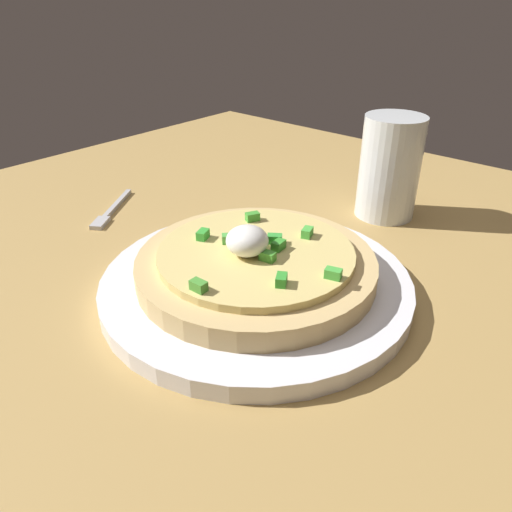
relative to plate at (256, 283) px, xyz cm
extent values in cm
cube|color=#A9864A|center=(-3.38, 7.05, -1.82)|extent=(104.38, 85.88, 2.05)
cylinder|color=white|center=(0.00, 0.00, 0.00)|extent=(27.46, 27.46, 1.59)
cylinder|color=tan|center=(0.00, 0.00, 1.77)|extent=(21.00, 21.00, 1.94)
cylinder|color=#DDC575|center=(0.00, 0.00, 3.08)|extent=(17.11, 17.11, 0.69)
ellipsoid|color=white|center=(-1.03, 0.08, 4.68)|extent=(3.61, 3.61, 2.51)
cube|color=green|center=(-0.76, -1.94, 3.83)|extent=(1.02, 1.41, 0.80)
cube|color=green|center=(2.03, -0.42, 3.83)|extent=(1.40, 1.51, 0.80)
cube|color=green|center=(-2.87, -5.07, 3.83)|extent=(1.51, 1.35, 0.80)
cube|color=green|center=(-1.56, 4.97, 3.83)|extent=(1.48, 1.21, 0.80)
cube|color=#479834|center=(-7.58, -0.91, 3.83)|extent=(0.85, 1.31, 0.80)
cube|color=green|center=(1.33, -1.42, 3.83)|extent=(1.37, 0.95, 0.80)
cube|color=green|center=(-0.57, 2.63, 3.83)|extent=(1.48, 1.46, 0.80)
cube|color=green|center=(4.95, -1.84, 3.83)|extent=(1.47, 1.16, 0.80)
cube|color=green|center=(4.21, 4.11, 3.83)|extent=(1.50, 1.28, 0.80)
cube|color=green|center=(0.50, -7.54, 3.83)|extent=(1.13, 1.46, 0.80)
cylinder|color=silver|center=(22.51, -0.66, 5.05)|extent=(6.85, 6.85, 11.68)
cylinder|color=#C08424|center=(22.51, -0.66, 4.22)|extent=(6.03, 6.03, 9.24)
cube|color=#B7B7BC|center=(3.06, 25.59, -0.55)|extent=(7.25, 5.25, 0.50)
cube|color=#B7B7BC|center=(-1.55, 22.42, -0.55)|extent=(3.10, 2.74, 0.50)
camera|label=1|loc=(-27.67, -24.13, 23.66)|focal=34.07mm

